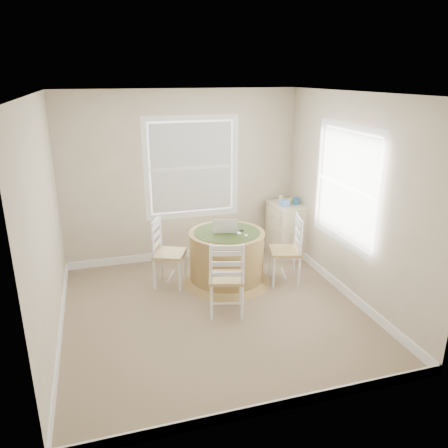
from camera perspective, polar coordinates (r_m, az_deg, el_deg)
name	(u,v)px	position (r m, az deg, el deg)	size (l,w,h in m)	color
room	(223,207)	(5.19, -0.11, 2.29)	(3.64, 3.64, 2.64)	#8A7457
round_table	(227,255)	(6.08, 0.36, -4.06)	(1.22, 1.22, 0.75)	#9F7D47
chair_left	(170,253)	(6.01, -7.11, -3.81)	(0.42, 0.40, 0.95)	white
chair_near	(226,277)	(5.28, 0.32, -7.00)	(0.42, 0.40, 0.95)	white
chair_right	(285,251)	(6.11, 7.96, -3.46)	(0.42, 0.40, 0.95)	white
laptop	(225,230)	(5.96, 0.12, -0.73)	(0.39, 0.36, 0.23)	white
mouse	(239,233)	(5.90, 1.92, -1.20)	(0.06, 0.09, 0.03)	white
phone	(246,236)	(5.83, 2.90, -1.54)	(0.04, 0.09, 0.02)	#B7BABF
keys	(242,231)	(6.00, 2.31, -0.90)	(0.06, 0.05, 0.03)	black
corner_chest	(286,229)	(7.07, 8.05, -0.69)	(0.52, 0.66, 0.86)	#C8B796
tissue_box	(285,203)	(6.79, 7.91, 2.71)	(0.12, 0.12, 0.10)	#618CDF
box_yellow	(290,201)	(7.01, 8.58, 3.03)	(0.15, 0.10, 0.06)	#D3DC4D
box_blue	(297,201)	(6.90, 9.52, 2.99)	(0.08, 0.08, 0.12)	#2F628E
cup_cream	(280,198)	(7.07, 7.35, 3.35)	(0.07, 0.07, 0.09)	beige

